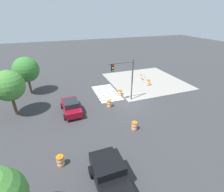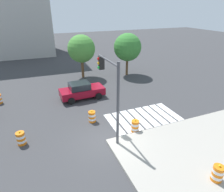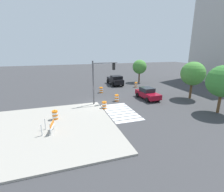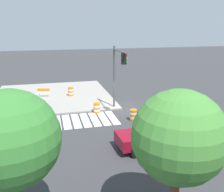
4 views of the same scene
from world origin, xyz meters
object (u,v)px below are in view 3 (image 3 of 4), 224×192
object	(u,v)px
traffic_barrel_near_corner	(101,90)
street_tree_streetside_mid	(140,67)
traffic_barrel_crosswalk_end	(104,105)
street_tree_streetside_far	(223,81)
construction_barricade	(50,126)
traffic_barrel_median_near	(136,85)
pickup_truck	(116,80)
traffic_barrel_median_far	(117,98)
street_tree_streetside_near	(193,74)
sports_car	(148,93)
traffic_light_pole	(102,75)
traffic_barrel_on_sidewalk	(55,115)

from	to	relation	value
traffic_barrel_near_corner	street_tree_streetside_mid	world-z (taller)	street_tree_streetside_mid
traffic_barrel_crosswalk_end	street_tree_streetside_far	world-z (taller)	street_tree_streetside_far
traffic_barrel_near_corner	construction_barricade	size ratio (longest dim) A/B	0.75
traffic_barrel_median_near	pickup_truck	bearing A→B (deg)	-135.93
pickup_truck	traffic_barrel_median_far	distance (m)	10.89
street_tree_streetside_near	construction_barricade	bearing A→B (deg)	-75.84
sports_car	traffic_barrel_median_near	bearing A→B (deg)	166.14
pickup_truck	traffic_barrel_near_corner	distance (m)	6.75
pickup_truck	sports_car	bearing A→B (deg)	6.23
traffic_barrel_near_corner	street_tree_streetside_near	xyz separation A→B (m)	(7.28, 11.62, 3.18)
pickup_truck	street_tree_streetside_near	xyz separation A→B (m)	(12.42, 7.27, 2.67)
sports_car	pickup_truck	world-z (taller)	pickup_truck
traffic_barrel_crosswalk_end	traffic_barrel_median_near	size ratio (longest dim) A/B	1.00
construction_barricade	street_tree_streetside_near	size ratio (longest dim) A/B	0.26
traffic_barrel_near_corner	traffic_light_pole	size ratio (longest dim) A/B	0.19
traffic_light_pole	pickup_truck	bearing A→B (deg)	152.48
street_tree_streetside_far	traffic_barrel_crosswalk_end	bearing A→B (deg)	-113.68
traffic_barrel_on_sidewalk	street_tree_streetside_near	size ratio (longest dim) A/B	0.19
sports_car	construction_barricade	xyz separation A→B (m)	(6.60, -13.17, -0.09)
traffic_light_pole	street_tree_streetside_near	xyz separation A→B (m)	(1.44, 12.99, -0.27)
sports_car	traffic_barrel_median_near	distance (m)	7.79
sports_car	traffic_barrel_median_far	size ratio (longest dim) A/B	4.28
traffic_barrel_crosswalk_end	traffic_barrel_on_sidewalk	world-z (taller)	traffic_barrel_on_sidewalk
traffic_barrel_near_corner	traffic_barrel_crosswalk_end	distance (m)	7.84
pickup_truck	traffic_light_pole	size ratio (longest dim) A/B	0.94
traffic_barrel_crosswalk_end	traffic_barrel_median_near	bearing A→B (deg)	137.12
street_tree_streetside_near	street_tree_streetside_mid	xyz separation A→B (m)	(-13.46, -1.45, -0.31)
traffic_barrel_median_near	street_tree_streetside_mid	bearing A→B (deg)	146.18
construction_barricade	street_tree_streetside_far	size ratio (longest dim) A/B	0.25
pickup_truck	traffic_barrel_median_near	size ratio (longest dim) A/B	5.06
traffic_barrel_median_far	street_tree_streetside_near	distance (m)	11.40
traffic_barrel_on_sidewalk	construction_barricade	size ratio (longest dim) A/B	0.75
traffic_light_pole	street_tree_streetside_near	distance (m)	13.07
traffic_light_pole	traffic_barrel_median_near	bearing A→B (deg)	131.90
traffic_barrel_on_sidewalk	street_tree_streetside_far	world-z (taller)	street_tree_streetside_far
traffic_barrel_median_near	construction_barricade	bearing A→B (deg)	-46.73
traffic_barrel_median_near	traffic_light_pole	xyz separation A→B (m)	(7.85, -8.75, 3.46)
traffic_barrel_median_near	traffic_barrel_on_sidewalk	size ratio (longest dim) A/B	1.00
pickup_truck	street_tree_streetside_near	distance (m)	14.63
traffic_light_pole	street_tree_streetside_mid	distance (m)	16.68
traffic_barrel_on_sidewalk	traffic_barrel_crosswalk_end	bearing A→B (deg)	106.93
sports_car	street_tree_streetside_far	bearing A→B (deg)	33.33
traffic_barrel_near_corner	street_tree_streetside_far	distance (m)	16.88
traffic_barrel_median_near	street_tree_streetside_far	bearing A→B (deg)	11.33
street_tree_streetside_mid	traffic_light_pole	bearing A→B (deg)	-43.84
traffic_barrel_on_sidewalk	street_tree_streetside_near	xyz separation A→B (m)	(-2.11, 18.89, 3.03)
sports_car	street_tree_streetside_near	distance (m)	6.95
traffic_barrel_median_far	street_tree_streetside_far	size ratio (longest dim) A/B	0.19
pickup_truck	traffic_barrel_on_sidewalk	bearing A→B (deg)	-38.64
sports_car	traffic_barrel_on_sidewalk	world-z (taller)	sports_car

